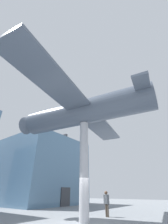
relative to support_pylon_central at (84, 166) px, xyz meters
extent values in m
plane|color=gray|center=(0.00, 0.00, -3.31)|extent=(80.00, 80.00, 0.00)
cube|color=slate|center=(8.46, 16.76, 1.56)|extent=(11.71, 14.53, 9.73)
cube|color=#383A3F|center=(8.46, 16.76, 6.72)|extent=(0.36, 13.81, 0.60)
cube|color=#383A3F|center=(8.46, 9.43, -2.16)|extent=(1.80, 0.12, 2.30)
cylinder|color=#B7B7BC|center=(0.00, 0.00, 0.00)|extent=(0.64, 0.64, 6.61)
cylinder|color=#4C5666|center=(0.00, 0.00, 4.36)|extent=(4.06, 11.37, 2.10)
cube|color=#4C5666|center=(0.00, 0.00, 4.36)|extent=(15.91, 4.91, 0.18)
cube|color=#4C5666|center=(0.88, -4.84, 4.52)|extent=(5.15, 1.88, 0.18)
cube|color=#4C5666|center=(0.88, -4.84, 5.57)|extent=(0.37, 1.11, 2.00)
cone|color=#4C5666|center=(-1.09, 6.02, 4.36)|extent=(1.95, 1.37, 1.79)
sphere|color=black|center=(-1.22, 6.72, 4.36)|extent=(0.44, 0.44, 0.44)
cylinder|color=#4C4238|center=(3.03, -0.03, -2.89)|extent=(0.14, 0.14, 0.84)
cylinder|color=#4C4238|center=(3.07, 0.15, -2.89)|extent=(0.14, 0.14, 0.84)
cube|color=#4C5156|center=(3.05, 0.06, -2.14)|extent=(0.31, 0.44, 0.65)
sphere|color=brown|center=(3.05, 0.06, -1.69)|extent=(0.26, 0.26, 0.26)
camera|label=1|loc=(-8.99, -6.66, -1.71)|focal=24.00mm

